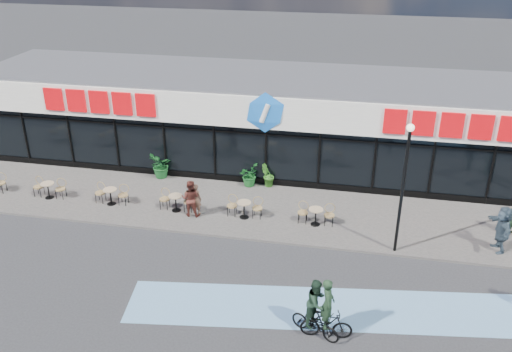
# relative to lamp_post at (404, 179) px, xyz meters

# --- Properties ---
(ground) EXTENTS (120.00, 120.00, 0.00)m
(ground) POSITION_rel_lamp_post_xyz_m (-5.92, -2.30, -3.17)
(ground) COLOR #28282B
(ground) RESTS_ON ground
(sidewalk) EXTENTS (44.00, 5.00, 0.10)m
(sidewalk) POSITION_rel_lamp_post_xyz_m (-5.92, 2.20, -3.12)
(sidewalk) COLOR #5C5752
(sidewalk) RESTS_ON ground
(bike_lane) EXTENTS (14.17, 4.13, 0.01)m
(bike_lane) POSITION_rel_lamp_post_xyz_m (-1.92, -3.80, -3.16)
(bike_lane) COLOR #6797C2
(bike_lane) RESTS_ON ground
(building) EXTENTS (30.60, 6.57, 4.75)m
(building) POSITION_rel_lamp_post_xyz_m (-5.92, 7.63, -0.83)
(building) COLOR black
(building) RESTS_ON ground
(lamp_post) EXTENTS (0.28, 0.28, 5.17)m
(lamp_post) POSITION_rel_lamp_post_xyz_m (0.00, 0.00, 0.00)
(lamp_post) COLOR black
(lamp_post) RESTS_ON sidewalk
(bistro_set_1) EXTENTS (1.54, 0.62, 0.90)m
(bistro_set_1) POSITION_rel_lamp_post_xyz_m (-15.37, 1.43, -2.61)
(bistro_set_1) COLOR tan
(bistro_set_1) RESTS_ON sidewalk
(bistro_set_2) EXTENTS (1.54, 0.62, 0.90)m
(bistro_set_2) POSITION_rel_lamp_post_xyz_m (-12.33, 1.43, -2.61)
(bistro_set_2) COLOR tan
(bistro_set_2) RESTS_ON sidewalk
(bistro_set_3) EXTENTS (1.54, 0.62, 0.90)m
(bistro_set_3) POSITION_rel_lamp_post_xyz_m (-9.28, 1.43, -2.61)
(bistro_set_3) COLOR tan
(bistro_set_3) RESTS_ON sidewalk
(bistro_set_4) EXTENTS (1.54, 0.62, 0.90)m
(bistro_set_4) POSITION_rel_lamp_post_xyz_m (-6.24, 1.43, -2.61)
(bistro_set_4) COLOR tan
(bistro_set_4) RESTS_ON sidewalk
(bistro_set_5) EXTENTS (1.54, 0.62, 0.90)m
(bistro_set_5) POSITION_rel_lamp_post_xyz_m (-3.20, 1.43, -2.61)
(bistro_set_5) COLOR tan
(bistro_set_5) RESTS_ON sidewalk
(potted_plant_left) EXTENTS (1.19, 1.31, 1.26)m
(potted_plant_left) POSITION_rel_lamp_post_xyz_m (-11.08, 4.37, -2.44)
(potted_plant_left) COLOR #185421
(potted_plant_left) RESTS_ON sidewalk
(potted_plant_mid) EXTENTS (0.89, 1.02, 1.08)m
(potted_plant_mid) POSITION_rel_lamp_post_xyz_m (-6.69, 4.40, -2.53)
(potted_plant_mid) COLOR #1A5C23
(potted_plant_mid) RESTS_ON sidewalk
(potted_plant_right) EXTENTS (0.82, 0.81, 1.16)m
(potted_plant_right) POSITION_rel_lamp_post_xyz_m (-5.79, 4.45, -2.49)
(potted_plant_right) COLOR #326F1F
(potted_plant_right) RESTS_ON sidewalk
(patron_left) EXTENTS (0.58, 0.45, 1.41)m
(patron_left) POSITION_rel_lamp_post_xyz_m (-8.33, 1.27, -2.36)
(patron_left) COLOR brown
(patron_left) RESTS_ON sidewalk
(patron_right) EXTENTS (0.82, 0.65, 1.64)m
(patron_right) POSITION_rel_lamp_post_xyz_m (-8.52, 1.08, -2.25)
(patron_right) COLOR #51241D
(patron_right) RESTS_ON sidewalk
(pedestrian_a) EXTENTS (0.82, 1.80, 1.87)m
(pedestrian_a) POSITION_rel_lamp_post_xyz_m (3.89, 0.82, -2.14)
(pedestrian_a) COLOR #31404C
(pedestrian_a) RESTS_ON sidewalk
(cyclist_a) EXTENTS (1.63, 0.64, 2.13)m
(cyclist_a) POSITION_rel_lamp_post_xyz_m (-2.22, -5.21, -2.39)
(cyclist_a) COLOR black
(cyclist_a) RESTS_ON ground
(cyclist_c) EXTENTS (1.74, 1.22, 2.03)m
(cyclist_c) POSITION_rel_lamp_post_xyz_m (-2.56, -5.17, -2.36)
(cyclist_c) COLOR black
(cyclist_c) RESTS_ON ground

